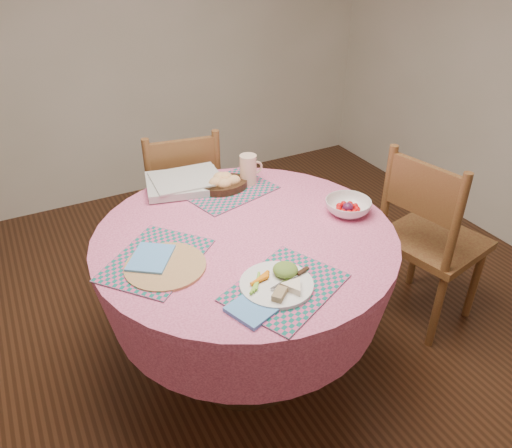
# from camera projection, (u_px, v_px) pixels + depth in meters

# --- Properties ---
(ground) EXTENTS (4.00, 4.00, 0.00)m
(ground) POSITION_uv_depth(u_px,v_px,m) (247.00, 363.00, 2.42)
(ground) COLOR #331C0F
(ground) RESTS_ON ground
(dining_table) EXTENTS (1.24, 1.24, 0.75)m
(dining_table) POSITION_uv_depth(u_px,v_px,m) (246.00, 271.00, 2.13)
(dining_table) COLOR pink
(dining_table) RESTS_ON ground
(chair_right) EXTENTS (0.51, 0.52, 0.97)m
(chair_right) POSITION_uv_depth(u_px,v_px,m) (429.00, 237.00, 2.45)
(chair_right) COLOR brown
(chair_right) RESTS_ON ground
(chair_back) EXTENTS (0.49, 0.48, 0.93)m
(chair_back) POSITION_uv_depth(u_px,v_px,m) (182.00, 201.00, 2.80)
(chair_back) COLOR brown
(chair_back) RESTS_ON ground
(placemat_front) EXTENTS (0.49, 0.44, 0.01)m
(placemat_front) POSITION_uv_depth(u_px,v_px,m) (285.00, 287.00, 1.73)
(placemat_front) COLOR #116159
(placemat_front) RESTS_ON dining_table
(placemat_left) EXTENTS (0.50, 0.49, 0.01)m
(placemat_left) POSITION_uv_depth(u_px,v_px,m) (156.00, 260.00, 1.87)
(placemat_left) COLOR #116159
(placemat_left) RESTS_ON dining_table
(placemat_back) EXTENTS (0.46, 0.39, 0.01)m
(placemat_back) POSITION_uv_depth(u_px,v_px,m) (228.00, 190.00, 2.34)
(placemat_back) COLOR #116159
(placemat_back) RESTS_ON dining_table
(wicker_trivet) EXTENTS (0.30, 0.30, 0.01)m
(wicker_trivet) POSITION_uv_depth(u_px,v_px,m) (165.00, 266.00, 1.83)
(wicker_trivet) COLOR #8F623E
(wicker_trivet) RESTS_ON dining_table
(napkin_near) EXTENTS (0.22, 0.19, 0.01)m
(napkin_near) POSITION_uv_depth(u_px,v_px,m) (257.00, 306.00, 1.64)
(napkin_near) COLOR #5695DE
(napkin_near) RESTS_ON dining_table
(napkin_far) EXTENTS (0.22, 0.23, 0.01)m
(napkin_far) POSITION_uv_depth(u_px,v_px,m) (151.00, 258.00, 1.86)
(napkin_far) COLOR #5695DE
(napkin_far) RESTS_ON placemat_left
(dinner_plate) EXTENTS (0.26, 0.26, 0.05)m
(dinner_plate) POSITION_uv_depth(u_px,v_px,m) (279.00, 283.00, 1.72)
(dinner_plate) COLOR white
(dinner_plate) RESTS_ON placemat_front
(bread_bowl) EXTENTS (0.23, 0.23, 0.08)m
(bread_bowl) POSITION_uv_depth(u_px,v_px,m) (224.00, 182.00, 2.33)
(bread_bowl) COLOR black
(bread_bowl) RESTS_ON placemat_back
(latte_mug) EXTENTS (0.12, 0.08, 0.14)m
(latte_mug) POSITION_uv_depth(u_px,v_px,m) (249.00, 169.00, 2.36)
(latte_mug) COLOR beige
(latte_mug) RESTS_ON placemat_back
(fruit_bowl) EXTENTS (0.26, 0.26, 0.06)m
(fruit_bowl) POSITION_uv_depth(u_px,v_px,m) (348.00, 207.00, 2.15)
(fruit_bowl) COLOR white
(fruit_bowl) RESTS_ON dining_table
(newspaper_stack) EXTENTS (0.39, 0.34, 0.04)m
(newspaper_stack) POSITION_uv_depth(u_px,v_px,m) (184.00, 182.00, 2.35)
(newspaper_stack) COLOR silver
(newspaper_stack) RESTS_ON dining_table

